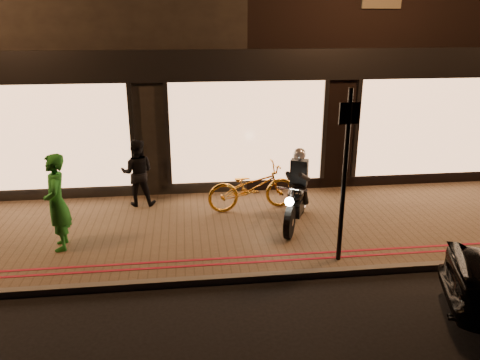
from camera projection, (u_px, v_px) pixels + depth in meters
name	position (u px, v px, depth m)	size (l,w,h in m)	color
ground	(279.00, 281.00, 7.80)	(90.00, 90.00, 0.00)	black
sidewalk	(260.00, 227.00, 9.66)	(50.00, 4.00, 0.12)	brown
kerb_stone	(278.00, 276.00, 7.83)	(50.00, 0.14, 0.12)	#59544C
red_kerb_lines	(273.00, 258.00, 8.27)	(50.00, 0.26, 0.01)	maroon
building_row	(226.00, 15.00, 14.85)	(48.00, 10.11, 8.50)	black
motorcycle	(297.00, 196.00, 9.49)	(0.94, 1.82, 1.59)	black
sign_post	(345.00, 169.00, 7.71)	(0.35, 0.09, 3.00)	black
bicycle_gold	(252.00, 187.00, 10.26)	(0.69, 1.98, 1.04)	#C28322
person_green	(57.00, 202.00, 8.39)	(0.65, 0.43, 1.79)	#1F7724
person_dark	(137.00, 173.00, 10.45)	(0.74, 0.58, 1.52)	black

